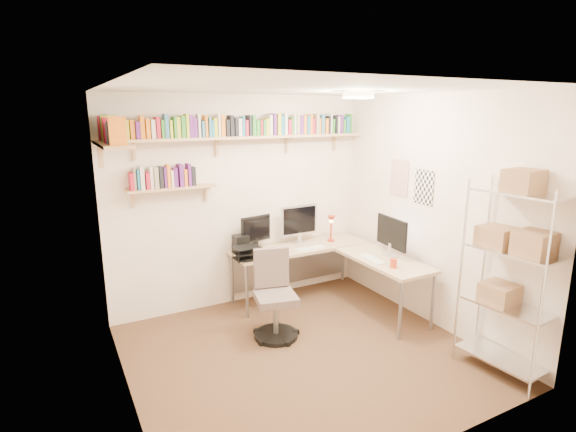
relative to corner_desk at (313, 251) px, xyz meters
name	(u,v)px	position (x,y,z in m)	size (l,w,h in m)	color
ground	(304,354)	(-0.69, -0.99, -0.67)	(3.20, 3.20, 0.00)	#4D2C21
room_shell	(306,198)	(-0.69, -0.99, 0.88)	(3.24, 3.04, 2.52)	beige
wall_shelves	(212,138)	(-1.10, 0.31, 1.36)	(3.12, 1.09, 0.80)	tan
corner_desk	(313,251)	(0.00, 0.00, 0.00)	(1.80, 1.75, 1.17)	tan
office_chair	(275,301)	(-0.77, -0.51, -0.28)	(0.49, 0.50, 0.92)	black
wire_rack	(513,251)	(0.73, -2.08, 0.48)	(0.43, 0.78, 1.85)	silver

